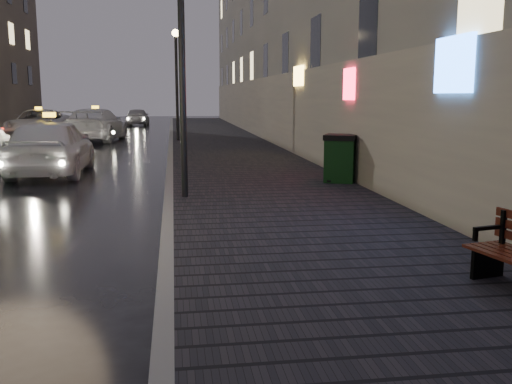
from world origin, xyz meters
TOP-DOWN VIEW (x-y plane):
  - ground at (0.00, 0.00)m, footprint 120.00×120.00m
  - sidewalk at (3.90, 21.00)m, footprint 4.60×58.00m
  - curb at (1.50, 21.00)m, footprint 0.20×58.00m
  - building_near at (7.10, 25.00)m, footprint 1.80×50.00m
  - lamp_near at (1.85, 6.00)m, footprint 0.36×0.36m
  - lamp_far at (1.85, 22.00)m, footprint 0.36×0.36m
  - trash_bin at (5.80, 7.61)m, footprint 1.04×1.04m
  - taxi_near at (-1.93, 11.13)m, footprint 2.01×4.96m
  - taxi_mid at (-2.29, 24.00)m, footprint 2.98×5.96m
  - taxi_far at (-5.52, 26.02)m, footprint 2.79×5.76m
  - car_far at (-1.10, 39.20)m, footprint 1.73×4.04m

SIDE VIEW (x-z plane):
  - ground at x=0.00m, z-range 0.00..0.00m
  - sidewalk at x=3.90m, z-range 0.00..0.15m
  - curb at x=1.50m, z-range 0.00..0.15m
  - car_far at x=-1.10m, z-range 0.00..1.36m
  - trash_bin at x=5.80m, z-range 0.16..1.36m
  - taxi_far at x=-5.52m, z-range 0.00..1.58m
  - taxi_mid at x=-2.29m, z-range 0.00..1.66m
  - taxi_near at x=-1.93m, z-range 0.00..1.69m
  - lamp_near at x=1.85m, z-range 0.85..6.13m
  - lamp_far at x=1.85m, z-range 0.85..6.13m
  - building_near at x=7.10m, z-range 0.00..13.00m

